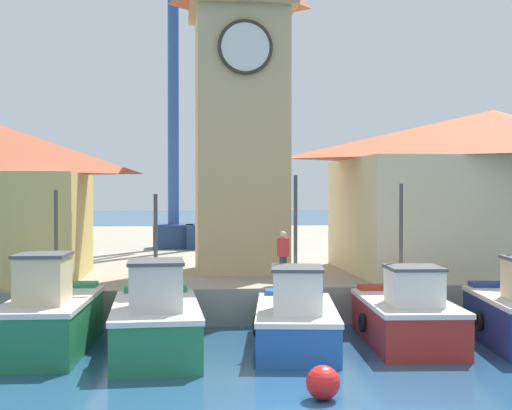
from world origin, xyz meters
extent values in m
cube|color=#9E937F|center=(0.00, 28.24, 0.55)|extent=(120.00, 40.00, 1.10)
cube|color=#237A4C|center=(-5.85, 5.62, 0.59)|extent=(2.08, 4.73, 1.19)
cube|color=#237A4C|center=(-5.73, 7.68, 1.31)|extent=(1.58, 0.69, 0.24)
cube|color=silver|center=(-5.85, 5.62, 1.24)|extent=(2.14, 4.79, 0.12)
cube|color=beige|center=(-5.89, 4.81, 1.85)|extent=(1.17, 1.45, 1.09)
cube|color=#4C4C51|center=(-5.89, 4.81, 2.43)|extent=(1.25, 1.53, 0.08)
cylinder|color=#4C4742|center=(-5.81, 6.20, 2.63)|extent=(0.10, 0.10, 2.66)
torus|color=black|center=(-6.82, 5.91, 0.59)|extent=(0.15, 0.53, 0.52)
cube|color=#237A4C|center=(-3.29, 5.09, 0.54)|extent=(2.12, 4.91, 1.09)
cube|color=#237A4C|center=(-3.34, 7.27, 1.21)|extent=(1.71, 0.65, 0.24)
cube|color=silver|center=(-3.29, 5.09, 1.14)|extent=(2.18, 4.98, 0.12)
cube|color=beige|center=(-3.26, 4.24, 1.72)|extent=(1.23, 1.49, 1.06)
cube|color=#4C4C51|center=(-3.26, 4.24, 2.29)|extent=(1.32, 1.57, 0.08)
cylinder|color=#4C4742|center=(-3.30, 5.70, 2.53)|extent=(0.10, 0.10, 2.66)
torus|color=black|center=(-4.37, 5.31, 0.54)|extent=(0.13, 0.52, 0.52)
cube|color=#2356A8|center=(0.22, 5.44, 0.45)|extent=(2.58, 5.05, 0.90)
cube|color=#2356A8|center=(0.53, 7.58, 1.02)|extent=(1.70, 0.83, 0.24)
cube|color=silver|center=(0.22, 5.44, 0.95)|extent=(2.65, 5.11, 0.12)
cube|color=silver|center=(0.10, 4.60, 1.52)|extent=(1.34, 1.60, 1.02)
cube|color=#4C4C51|center=(0.10, 4.60, 2.07)|extent=(1.43, 1.69, 0.08)
cylinder|color=#4C4742|center=(0.31, 6.03, 2.68)|extent=(0.10, 0.10, 3.34)
torus|color=black|center=(-0.77, 5.82, 0.45)|extent=(0.19, 0.53, 0.52)
cube|color=#AD2823|center=(3.10, 5.46, 0.51)|extent=(2.38, 4.61, 1.01)
cube|color=#AD2823|center=(3.26, 7.44, 1.13)|extent=(1.77, 0.73, 0.24)
cube|color=silver|center=(3.10, 5.46, 1.06)|extent=(2.44, 4.67, 0.12)
cube|color=silver|center=(3.04, 4.69, 1.56)|extent=(1.32, 1.43, 0.87)
cube|color=#4C4C51|center=(3.04, 4.69, 2.03)|extent=(1.41, 1.52, 0.08)
cylinder|color=#4C4742|center=(3.15, 6.02, 2.62)|extent=(0.10, 0.10, 3.01)
torus|color=black|center=(2.03, 5.77, 0.51)|extent=(0.16, 0.53, 0.52)
cube|color=navy|center=(6.17, 6.62, 1.28)|extent=(1.65, 0.82, 0.24)
torus|color=black|center=(4.94, 5.19, 0.58)|extent=(0.19, 0.53, 0.52)
cube|color=tan|center=(-0.49, 12.87, 5.64)|extent=(3.13, 3.13, 9.08)
cube|color=tan|center=(-0.49, 12.87, 10.33)|extent=(3.63, 3.63, 0.30)
cylinder|color=white|center=(-0.49, 11.25, 8.72)|extent=(1.72, 0.12, 1.72)
torus|color=#332D23|center=(-0.49, 11.21, 8.72)|extent=(1.84, 0.12, 1.84)
cube|color=beige|center=(8.44, 11.90, 3.08)|extent=(10.46, 6.75, 3.97)
pyramid|color=#C1603D|center=(8.44, 11.90, 5.95)|extent=(10.86, 7.15, 1.76)
cube|color=navy|center=(-2.86, 23.87, 1.70)|extent=(2.00, 2.00, 1.20)
cylinder|color=#284C93|center=(-2.86, 23.87, 11.53)|extent=(0.56, 0.56, 18.46)
cube|color=navy|center=(-1.23, 23.37, 1.70)|extent=(2.00, 2.00, 1.20)
cylinder|color=#284C93|center=(-1.23, 23.37, 9.91)|extent=(0.56, 0.56, 15.21)
sphere|color=red|center=(-0.08, 0.75, 0.32)|extent=(0.65, 0.65, 0.65)
cylinder|color=#33333D|center=(0.46, 9.10, 1.53)|extent=(0.22, 0.22, 0.85)
cube|color=red|center=(0.46, 9.10, 2.23)|extent=(0.34, 0.22, 0.56)
sphere|color=beige|center=(0.46, 9.10, 2.62)|extent=(0.20, 0.20, 0.20)
camera|label=1|loc=(-2.85, -12.29, 3.87)|focal=50.00mm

